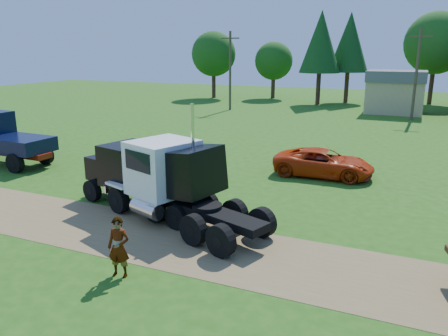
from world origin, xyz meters
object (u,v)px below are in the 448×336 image
at_px(orange_pickup, 323,163).
at_px(white_semi_tractor, 165,179).
at_px(black_dump_truck, 152,171).
at_px(spectator_a, 119,247).

bearing_deg(orange_pickup, white_semi_tractor, 149.88).
bearing_deg(orange_pickup, black_dump_truck, 143.97).
height_order(white_semi_tractor, orange_pickup, white_semi_tractor).
distance_m(white_semi_tractor, orange_pickup, 10.26).
xyz_separation_m(black_dump_truck, spectator_a, (2.28, -5.50, -0.79)).
xyz_separation_m(white_semi_tractor, spectator_a, (1.35, -5.00, -0.68)).
relative_size(white_semi_tractor, orange_pickup, 1.49).
distance_m(white_semi_tractor, black_dump_truck, 1.06).
height_order(black_dump_truck, orange_pickup, black_dump_truck).
xyz_separation_m(white_semi_tractor, orange_pickup, (4.91, 8.96, -0.90)).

